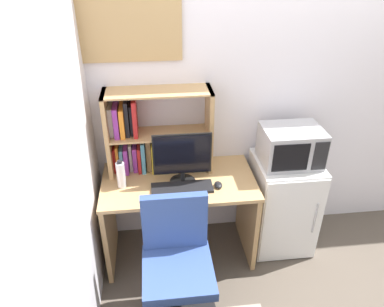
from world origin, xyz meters
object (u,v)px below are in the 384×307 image
at_px(computer_mouse, 218,185).
at_px(wall_corkboard, 129,26).
at_px(desk_chair, 177,270).
at_px(mini_fridge, 282,203).
at_px(monitor, 182,158).
at_px(water_bottle, 121,174).
at_px(hutch_bookshelf, 144,134).
at_px(keyboard, 182,188).
at_px(microwave, 291,146).

height_order(computer_mouse, wall_corkboard, wall_corkboard).
distance_m(desk_chair, wall_corkboard, 1.72).
bearing_deg(mini_fridge, computer_mouse, -164.48).
distance_m(monitor, desk_chair, 0.80).
relative_size(water_bottle, desk_chair, 0.25).
distance_m(monitor, mini_fridge, 1.03).
relative_size(hutch_bookshelf, computer_mouse, 9.25).
height_order(keyboard, microwave, microwave).
xyz_separation_m(hutch_bookshelf, mini_fridge, (1.14, -0.16, -0.65)).
height_order(hutch_bookshelf, mini_fridge, hutch_bookshelf).
bearing_deg(wall_corkboard, keyboard, -53.66).
distance_m(hutch_bookshelf, desk_chair, 1.04).
xyz_separation_m(mini_fridge, microwave, (0.00, 0.00, 0.56)).
distance_m(hutch_bookshelf, mini_fridge, 1.32).
bearing_deg(water_bottle, mini_fridge, 3.24).
xyz_separation_m(monitor, wall_corkboard, (-0.33, 0.34, 0.88)).
distance_m(hutch_bookshelf, water_bottle, 0.36).
distance_m(monitor, keyboard, 0.23).
height_order(water_bottle, microwave, microwave).
bearing_deg(keyboard, hutch_bookshelf, 129.42).
distance_m(hutch_bookshelf, microwave, 1.15).
relative_size(water_bottle, wall_corkboard, 0.31).
relative_size(monitor, water_bottle, 1.93).
distance_m(water_bottle, desk_chair, 0.80).
bearing_deg(monitor, hutch_bookshelf, 139.71).
distance_m(monitor, water_bottle, 0.47).
height_order(microwave, wall_corkboard, wall_corkboard).
xyz_separation_m(hutch_bookshelf, computer_mouse, (0.54, -0.33, -0.30)).
bearing_deg(microwave, hutch_bookshelf, 172.11).
bearing_deg(computer_mouse, water_bottle, 172.79).
bearing_deg(keyboard, desk_chair, -100.00).
xyz_separation_m(hutch_bookshelf, wall_corkboard, (-0.05, 0.11, 0.78)).
bearing_deg(hutch_bookshelf, microwave, -7.89).
bearing_deg(computer_mouse, monitor, 160.90).
height_order(hutch_bookshelf, keyboard, hutch_bookshelf).
relative_size(computer_mouse, microwave, 0.19).
xyz_separation_m(keyboard, mini_fridge, (0.87, 0.16, -0.35)).
xyz_separation_m(computer_mouse, mini_fridge, (0.60, 0.17, -0.36)).
xyz_separation_m(hutch_bookshelf, microwave, (1.14, -0.16, -0.09)).
bearing_deg(water_bottle, microwave, 3.37).
bearing_deg(water_bottle, desk_chair, -55.50).
xyz_separation_m(keyboard, water_bottle, (-0.45, 0.09, 0.10)).
bearing_deg(computer_mouse, microwave, 15.79).
relative_size(hutch_bookshelf, water_bottle, 3.59).
xyz_separation_m(monitor, microwave, (0.86, 0.08, 0.00)).
distance_m(monitor, computer_mouse, 0.34).
distance_m(hutch_bookshelf, wall_corkboard, 0.79).
xyz_separation_m(monitor, water_bottle, (-0.46, 0.00, -0.11)).
relative_size(hutch_bookshelf, monitor, 1.86).
bearing_deg(mini_fridge, water_bottle, -176.76).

